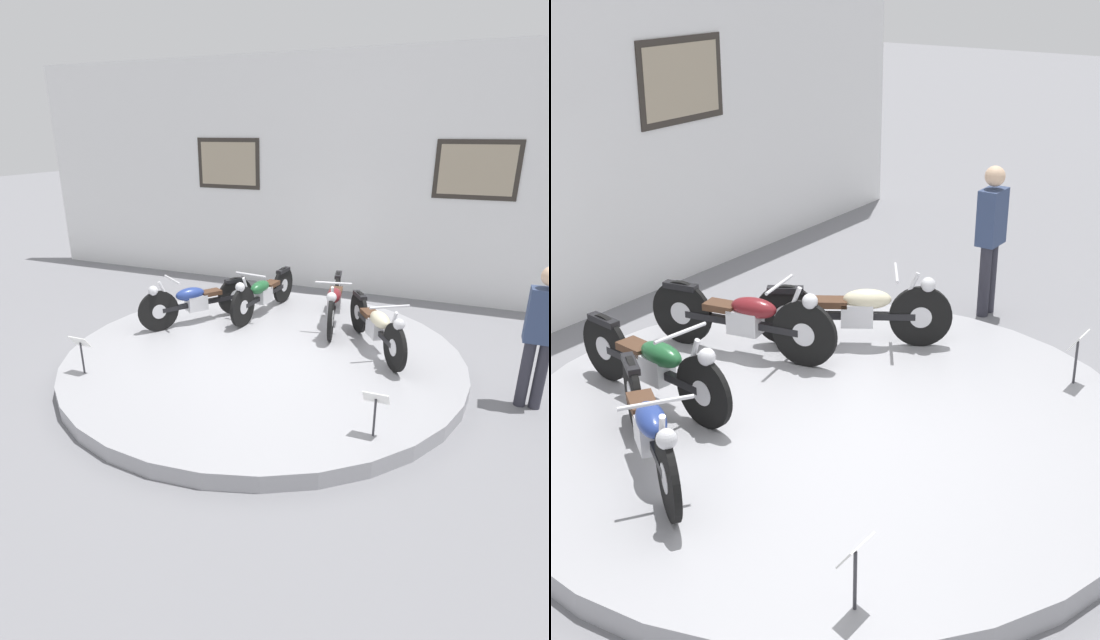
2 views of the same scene
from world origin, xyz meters
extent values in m
plane|color=slate|center=(0.00, 0.00, 0.00)|extent=(60.00, 60.00, 0.00)
cylinder|color=#99999E|center=(0.00, 0.00, 0.10)|extent=(5.46, 5.46, 0.19)
cube|color=#2D2823|center=(2.40, 3.74, 2.45)|extent=(1.40, 0.02, 1.00)
cube|color=tan|center=(2.40, 3.74, 2.45)|extent=(1.24, 0.02, 0.84)
cylinder|color=black|center=(-1.79, 0.09, 0.51)|extent=(0.40, 0.56, 0.64)
cylinder|color=silver|center=(-1.79, 0.09, 0.51)|extent=(0.18, 0.22, 0.22)
cylinder|color=black|center=(-1.04, 1.21, 0.51)|extent=(0.40, 0.56, 0.64)
cylinder|color=silver|center=(-1.04, 1.21, 0.51)|extent=(0.18, 0.22, 0.22)
cube|color=black|center=(-1.41, 0.65, 0.51)|extent=(0.75, 1.07, 0.07)
cube|color=silver|center=(-1.44, 0.62, 0.53)|extent=(0.34, 0.38, 0.24)
ellipsoid|color=navy|center=(-1.49, 0.53, 0.69)|extent=(0.45, 0.52, 0.20)
cube|color=#472D1E|center=(-1.29, 0.83, 0.65)|extent=(0.34, 0.38, 0.07)
cube|color=black|center=(-1.04, 1.21, 0.78)|extent=(0.28, 0.35, 0.06)
cylinder|color=silver|center=(-1.71, 0.21, 0.71)|extent=(0.18, 0.23, 0.54)
cylinder|color=silver|center=(-1.65, 0.30, 0.97)|extent=(0.47, 0.33, 0.03)
sphere|color=silver|center=(-1.82, 0.04, 0.85)|extent=(0.15, 0.15, 0.15)
cylinder|color=black|center=(-0.69, 0.75, 0.51)|extent=(0.13, 0.64, 0.64)
cylinder|color=silver|center=(-0.69, 0.75, 0.51)|extent=(0.09, 0.23, 0.22)
cylinder|color=black|center=(-0.53, 2.09, 0.51)|extent=(0.13, 0.64, 0.64)
cylinder|color=silver|center=(-0.53, 2.09, 0.51)|extent=(0.09, 0.23, 0.22)
cube|color=black|center=(-0.61, 1.42, 0.51)|extent=(0.21, 1.24, 0.07)
cube|color=silver|center=(-0.61, 1.38, 0.53)|extent=(0.24, 0.34, 0.24)
ellipsoid|color=#1E562D|center=(-0.62, 1.28, 0.69)|extent=(0.27, 0.50, 0.20)
cube|color=#472D1E|center=(-0.58, 1.64, 0.65)|extent=(0.24, 0.34, 0.07)
cube|color=black|center=(-0.53, 2.09, 0.78)|extent=(0.14, 0.37, 0.06)
cylinder|color=silver|center=(-0.67, 0.90, 0.71)|extent=(0.07, 0.25, 0.54)
cylinder|color=silver|center=(-0.66, 1.01, 0.97)|extent=(0.54, 0.09, 0.03)
sphere|color=silver|center=(-0.69, 0.69, 0.85)|extent=(0.15, 0.15, 0.15)
cylinder|color=black|center=(0.74, 0.76, 0.52)|extent=(0.18, 0.66, 0.66)
cylinder|color=silver|center=(0.74, 0.76, 0.52)|extent=(0.11, 0.24, 0.23)
cylinder|color=black|center=(0.47, 2.08, 0.52)|extent=(0.18, 0.66, 0.66)
cylinder|color=silver|center=(0.47, 2.08, 0.52)|extent=(0.11, 0.24, 0.23)
cube|color=black|center=(0.61, 1.42, 0.52)|extent=(0.31, 1.23, 0.07)
cube|color=silver|center=(0.61, 1.38, 0.54)|extent=(0.26, 0.35, 0.24)
ellipsoid|color=maroon|center=(0.63, 1.28, 0.70)|extent=(0.31, 0.51, 0.20)
cube|color=#472D1E|center=(0.56, 1.64, 0.66)|extent=(0.26, 0.35, 0.07)
cube|color=black|center=(0.47, 2.08, 0.81)|extent=(0.17, 0.37, 0.06)
cylinder|color=silver|center=(0.71, 0.91, 0.72)|extent=(0.09, 0.25, 0.54)
cylinder|color=silver|center=(0.69, 1.01, 0.98)|extent=(0.54, 0.14, 0.03)
sphere|color=silver|center=(0.75, 0.70, 0.86)|extent=(0.15, 0.15, 0.15)
cylinder|color=black|center=(1.78, 0.08, 0.51)|extent=(0.39, 0.56, 0.63)
cylinder|color=silver|center=(1.78, 0.08, 0.51)|extent=(0.17, 0.22, 0.22)
cylinder|color=black|center=(1.05, 1.22, 0.51)|extent=(0.39, 0.56, 0.63)
cylinder|color=silver|center=(1.05, 1.22, 0.51)|extent=(0.17, 0.22, 0.22)
cube|color=black|center=(1.41, 0.65, 0.51)|extent=(0.73, 1.08, 0.07)
cube|color=silver|center=(1.44, 0.62, 0.53)|extent=(0.34, 0.38, 0.24)
ellipsoid|color=beige|center=(1.49, 0.53, 0.69)|extent=(0.44, 0.52, 0.20)
cube|color=#472D1E|center=(1.29, 0.84, 0.65)|extent=(0.34, 0.38, 0.07)
cube|color=black|center=(1.05, 1.22, 0.77)|extent=(0.28, 0.36, 0.06)
cylinder|color=silver|center=(1.70, 0.21, 0.71)|extent=(0.17, 0.23, 0.54)
cylinder|color=silver|center=(1.64, 0.30, 0.97)|extent=(0.47, 0.32, 0.03)
sphere|color=silver|center=(1.81, 0.03, 0.85)|extent=(0.15, 0.15, 0.15)
cylinder|color=#333338|center=(-1.85, -1.50, 0.40)|extent=(0.02, 0.02, 0.42)
cube|color=white|center=(-1.85, -1.50, 0.63)|extent=(0.26, 0.11, 0.15)
cylinder|color=#333338|center=(1.85, -1.50, 0.40)|extent=(0.02, 0.02, 0.42)
cube|color=white|center=(1.85, -1.50, 0.63)|extent=(0.26, 0.11, 0.15)
cylinder|color=#2D2D38|center=(3.29, 0.10, 0.42)|extent=(0.13, 0.13, 0.84)
cylinder|color=#2D2D38|center=(3.45, 0.10, 0.42)|extent=(0.13, 0.13, 0.84)
cube|color=navy|center=(3.37, 0.10, 1.15)|extent=(0.36, 0.22, 0.63)
sphere|color=beige|center=(3.37, 0.10, 1.61)|extent=(0.23, 0.23, 0.23)
camera|label=1|loc=(2.55, -5.87, 3.08)|focal=28.00mm
camera|label=2|loc=(-5.49, -3.81, 3.90)|focal=50.00mm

